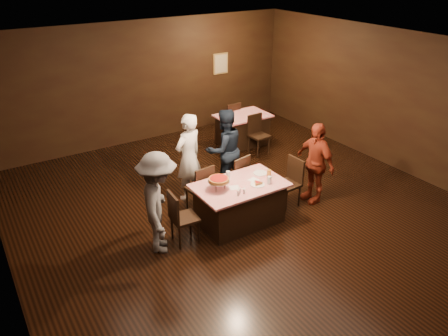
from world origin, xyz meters
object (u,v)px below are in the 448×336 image
at_px(chair_far_left, 199,188).
at_px(glass_amber, 269,174).
at_px(main_table, 239,203).
at_px(chair_back_near, 259,135).
at_px(glass_back, 228,175).
at_px(diner_navy_hoodie, 224,150).
at_px(pizza_stand, 219,180).
at_px(chair_far_right, 235,177).
at_px(glass_front_right, 269,180).
at_px(diner_white_jacket, 188,157).
at_px(chair_back_far, 230,119).
at_px(back_table, 243,130).
at_px(chair_end_right, 287,183).
at_px(chair_end_left, 185,217).
at_px(diner_red_shirt, 315,163).
at_px(diner_grey_knit, 159,203).
at_px(plate_empty, 260,173).

distance_m(chair_far_left, glass_amber, 1.33).
bearing_deg(main_table, chair_far_left, 118.07).
bearing_deg(chair_back_near, glass_back, -140.76).
bearing_deg(diner_navy_hoodie, glass_back, 61.45).
bearing_deg(glass_amber, pizza_stand, 174.29).
bearing_deg(chair_far_right, glass_front_right, 80.63).
bearing_deg(chair_far_right, diner_white_jacket, -47.36).
height_order(main_table, chair_back_far, chair_back_far).
height_order(main_table, chair_back_near, chair_back_near).
xyz_separation_m(back_table, chair_far_left, (-2.50, -2.20, 0.09)).
distance_m(chair_end_right, chair_back_near, 2.47).
relative_size(main_table, chair_end_right, 1.68).
height_order(main_table, pizza_stand, pizza_stand).
bearing_deg(diner_navy_hoodie, chair_end_left, 39.14).
distance_m(chair_far_right, diner_red_shirt, 1.56).
bearing_deg(back_table, chair_back_near, -90.00).
bearing_deg(chair_end_right, diner_red_shirt, 76.74).
distance_m(diner_red_shirt, glass_back, 1.76).
height_order(chair_back_near, glass_back, chair_back_near).
bearing_deg(back_table, chair_end_left, -137.32).
distance_m(chair_far_left, diner_grey_knit, 1.39).
height_order(main_table, chair_far_left, chair_far_left).
relative_size(chair_end_right, diner_red_shirt, 0.59).
xyz_separation_m(chair_far_right, diner_white_jacket, (-0.73, 0.52, 0.40)).
xyz_separation_m(chair_back_far, glass_back, (-2.15, -3.25, 0.37)).
bearing_deg(chair_back_near, diner_red_shirt, -103.46).
xyz_separation_m(back_table, chair_end_right, (-1.00, -2.95, 0.09)).
height_order(chair_far_left, diner_navy_hoodie, diner_navy_hoodie).
distance_m(diner_navy_hoodie, pizza_stand, 1.51).
relative_size(chair_far_right, glass_back, 6.79).
relative_size(diner_navy_hoodie, glass_back, 12.06).
distance_m(chair_far_right, chair_back_near, 2.27).
bearing_deg(plate_empty, chair_end_right, -15.26).
relative_size(chair_far_left, chair_end_right, 1.00).
bearing_deg(diner_navy_hoodie, chair_back_far, -124.73).
height_order(chair_back_far, glass_amber, chair_back_far).
height_order(chair_far_left, chair_far_right, same).
bearing_deg(pizza_stand, diner_white_jacket, 86.81).
bearing_deg(back_table, diner_navy_hoodie, -133.78).
bearing_deg(diner_grey_knit, diner_white_jacket, -19.28).
xyz_separation_m(diner_white_jacket, glass_front_right, (0.78, -1.52, -0.04)).
relative_size(chair_far_left, diner_grey_knit, 0.55).
relative_size(back_table, plate_empty, 5.20).
bearing_deg(plate_empty, glass_back, 165.96).
bearing_deg(diner_white_jacket, back_table, -162.56).
height_order(chair_back_near, diner_grey_knit, diner_grey_knit).
bearing_deg(diner_navy_hoodie, glass_front_right, 89.06).
distance_m(main_table, plate_empty, 0.69).
bearing_deg(diner_red_shirt, main_table, -93.59).
distance_m(chair_back_near, diner_white_jacket, 2.66).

